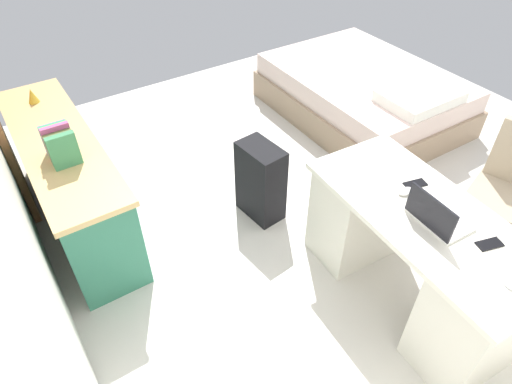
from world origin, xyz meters
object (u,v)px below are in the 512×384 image
office_chair (505,202)px  figurine_small (32,96)px  desk (413,256)px  laptop (436,217)px  cell_phone_near_laptop (489,244)px  bed (363,94)px  credenza (70,181)px  suitcase_black (261,182)px  cell_phone_by_mouse (415,184)px  computer_mouse (406,191)px

office_chair → figurine_small: (2.48, 2.41, 0.39)m
desk → laptop: laptop is taller
laptop → cell_phone_near_laptop: 0.29m
desk → bed: bearing=-36.3°
credenza → laptop: bearing=-142.0°
suitcase_black → cell_phone_near_laptop: (-1.50, -0.42, 0.44)m
desk → figurine_small: size_ratio=13.44×
office_chair → laptop: bearing=92.7°
credenza → cell_phone_near_laptop: (-2.20, -1.63, 0.37)m
credenza → laptop: size_ratio=5.57×
suitcase_black → credenza: bearing=53.9°
office_chair → suitcase_black: office_chair is taller
cell_phone_near_laptop → cell_phone_by_mouse: (0.54, -0.05, 0.00)m
credenza → suitcase_black: size_ratio=2.89×
laptop → cell_phone_by_mouse: bearing=-30.6°
bed → computer_mouse: computer_mouse is taller
office_chair → cell_phone_near_laptop: (-0.31, 0.78, 0.33)m
laptop → figurine_small: bearing=31.0°
figurine_small → bed: bearing=-102.6°
suitcase_black → computer_mouse: computer_mouse is taller
credenza → cell_phone_by_mouse: cell_phone_by_mouse is taller
bed → figurine_small: bearing=77.4°
desk → computer_mouse: computer_mouse is taller
suitcase_black → laptop: size_ratio=1.93×
cell_phone_by_mouse → figurine_small: 2.80m
office_chair → cell_phone_by_mouse: size_ratio=6.91×
credenza → bed: size_ratio=0.94×
computer_mouse → figurine_small: size_ratio=0.91×
suitcase_black → office_chair: bearing=-140.7°
credenza → figurine_small: bearing=0.2°
suitcase_black → cell_phone_by_mouse: size_ratio=4.59×
office_chair → suitcase_black: size_ratio=1.51×
bed → computer_mouse: 2.14m
desk → cell_phone_by_mouse: (0.21, -0.13, 0.36)m
office_chair → bed: 1.90m
office_chair → cell_phone_near_laptop: 0.90m
figurine_small → office_chair: bearing=-135.8°
laptop → computer_mouse: laptop is taller
figurine_small → cell_phone_near_laptop: bearing=-149.6°
credenza → computer_mouse: 2.33m
office_chair → cell_phone_near_laptop: size_ratio=6.91×
cell_phone_by_mouse → computer_mouse: bearing=115.3°
computer_mouse → figurine_small: 2.76m
desk → suitcase_black: (1.17, 0.34, -0.08)m
desk → laptop: size_ratio=4.57×
cell_phone_near_laptop → credenza: bearing=52.7°
credenza → cell_phone_near_laptop: cell_phone_near_laptop is taller
bed → figurine_small: (0.64, 2.88, 0.56)m
bed → figurine_small: size_ratio=17.42×
office_chair → cell_phone_near_laptop: bearing=111.3°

